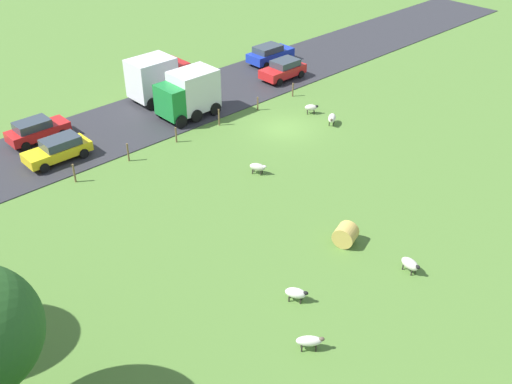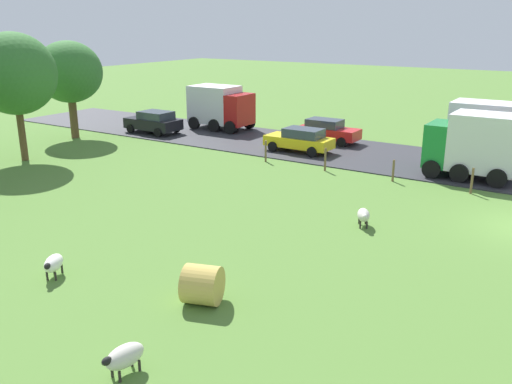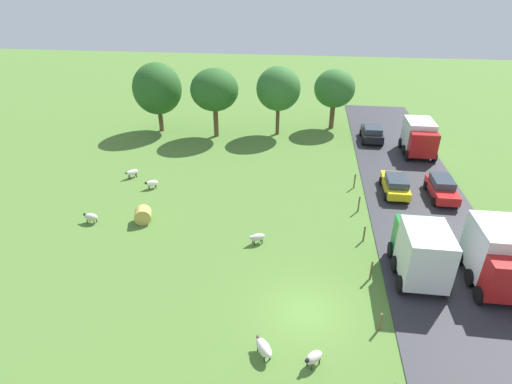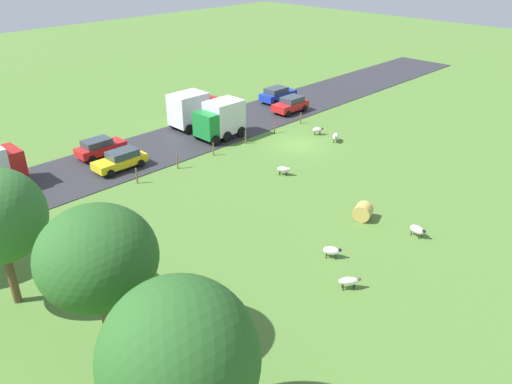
% 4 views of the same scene
% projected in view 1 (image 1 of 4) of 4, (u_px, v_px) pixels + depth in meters
% --- Properties ---
extents(ground_plane, '(160.00, 160.00, 0.00)m').
position_uv_depth(ground_plane, '(285.00, 129.00, 43.17)').
color(ground_plane, '#517A33').
extents(road_strip, '(8.00, 80.00, 0.06)m').
position_uv_depth(road_strip, '(211.00, 94.00, 48.39)').
color(road_strip, '#2D2D33').
rests_on(road_strip, ground_plane).
extents(sheep_0, '(1.17, 0.66, 0.75)m').
position_uv_depth(sheep_0, '(410.00, 264.00, 29.43)').
color(sheep_0, beige).
rests_on(sheep_0, ground_plane).
extents(sheep_1, '(1.13, 0.95, 0.73)m').
position_uv_depth(sheep_1, '(296.00, 293.00, 27.64)').
color(sheep_1, white).
rests_on(sheep_1, ground_plane).
extents(sheep_2, '(1.12, 1.29, 0.78)m').
position_uv_depth(sheep_2, '(332.00, 118.00, 43.49)').
color(sheep_2, silver).
rests_on(sheep_2, ground_plane).
extents(sheep_3, '(1.00, 1.00, 0.76)m').
position_uv_depth(sheep_3, '(311.00, 108.00, 45.05)').
color(sheep_3, beige).
rests_on(sheep_3, ground_plane).
extents(sheep_4, '(1.15, 0.89, 0.73)m').
position_uv_depth(sheep_4, '(258.00, 167.00, 37.50)').
color(sheep_4, beige).
rests_on(sheep_4, ground_plane).
extents(sheep_5, '(1.09, 1.13, 0.74)m').
position_uv_depth(sheep_5, '(309.00, 341.00, 25.10)').
color(sheep_5, silver).
rests_on(sheep_5, ground_plane).
extents(hay_bale_0, '(1.45, 1.37, 1.18)m').
position_uv_depth(hay_bale_0, '(345.00, 235.00, 31.31)').
color(hay_bale_0, tan).
rests_on(hay_bale_0, ground_plane).
extents(fence_post_0, '(0.12, 0.12, 1.13)m').
position_uv_depth(fence_post_0, '(293.00, 90.00, 47.81)').
color(fence_post_0, brown).
rests_on(fence_post_0, ground_plane).
extents(fence_post_1, '(0.12, 0.12, 1.09)m').
position_uv_depth(fence_post_1, '(258.00, 104.00, 45.58)').
color(fence_post_1, brown).
rests_on(fence_post_1, ground_plane).
extents(fence_post_2, '(0.12, 0.12, 1.28)m').
position_uv_depth(fence_post_2, '(219.00, 117.00, 43.29)').
color(fence_post_2, brown).
rests_on(fence_post_2, ground_plane).
extents(fence_post_3, '(0.12, 0.12, 1.15)m').
position_uv_depth(fence_post_3, '(176.00, 135.00, 41.08)').
color(fence_post_3, brown).
rests_on(fence_post_3, ground_plane).
extents(fence_post_4, '(0.12, 0.12, 1.29)m').
position_uv_depth(fence_post_4, '(128.00, 152.00, 38.80)').
color(fence_post_4, brown).
rests_on(fence_post_4, ground_plane).
extents(fence_post_5, '(0.12, 0.12, 1.28)m').
position_uv_depth(fence_post_5, '(74.00, 173.00, 36.57)').
color(fence_post_5, brown).
rests_on(fence_post_5, ground_plane).
extents(truck_1, '(2.82, 4.60, 3.49)m').
position_uv_depth(truck_1, '(157.00, 78.00, 46.48)').
color(truck_1, '#B21919').
rests_on(truck_1, road_strip).
extents(truck_2, '(2.74, 4.50, 3.44)m').
position_uv_depth(truck_2, '(189.00, 93.00, 43.95)').
color(truck_2, '#197F33').
rests_on(truck_2, road_strip).
extents(car_0, '(2.12, 4.45, 1.65)m').
position_uv_depth(car_0, '(270.00, 54.00, 53.99)').
color(car_0, '#1933B2').
rests_on(car_0, road_strip).
extents(car_1, '(1.93, 4.21, 1.58)m').
position_uv_depth(car_1, '(37.00, 130.00, 41.04)').
color(car_1, red).
rests_on(car_1, road_strip).
extents(car_3, '(1.97, 4.31, 1.52)m').
position_uv_depth(car_3, '(58.00, 149.00, 38.75)').
color(car_3, yellow).
rests_on(car_3, road_strip).
extents(car_4, '(2.10, 4.09, 1.63)m').
position_uv_depth(car_4, '(283.00, 69.00, 50.73)').
color(car_4, red).
rests_on(car_4, road_strip).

